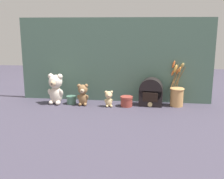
{
  "coord_description": "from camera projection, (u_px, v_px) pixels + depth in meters",
  "views": [
    {
      "loc": [
        0.26,
        -2.02,
        0.6
      ],
      "look_at": [
        0.0,
        0.02,
        0.13
      ],
      "focal_mm": 45.0,
      "sensor_mm": 36.0,
      "label": 1
    }
  ],
  "objects": [
    {
      "name": "teddy_bear_large",
      "position": [
        56.0,
        88.0,
        2.16
      ],
      "size": [
        0.13,
        0.12,
        0.24
      ],
      "color": "beige",
      "rests_on": "ground"
    },
    {
      "name": "teddy_bear_medium",
      "position": [
        83.0,
        94.0,
        2.13
      ],
      "size": [
        0.09,
        0.08,
        0.17
      ],
      "color": "olive",
      "rests_on": "ground"
    },
    {
      "name": "decorative_tin_tall",
      "position": [
        127.0,
        101.0,
        2.11
      ],
      "size": [
        0.09,
        0.09,
        0.08
      ],
      "color": "#993D33",
      "rests_on": "ground"
    },
    {
      "name": "backdrop_wall",
      "position": [
        114.0,
        60.0,
        2.21
      ],
      "size": [
        1.52,
        0.02,
        0.66
      ],
      "color": "#4C6B5B",
      "rests_on": "ground"
    },
    {
      "name": "ground_plane",
      "position": [
        112.0,
        106.0,
        2.12
      ],
      "size": [
        4.0,
        4.0,
        0.0
      ],
      "primitive_type": "plane",
      "color": "#3D3847"
    },
    {
      "name": "vintage_radio",
      "position": [
        151.0,
        93.0,
        2.12
      ],
      "size": [
        0.18,
        0.13,
        0.21
      ],
      "color": "black",
      "rests_on": "ground"
    },
    {
      "name": "teddy_bear_small",
      "position": [
        109.0,
        98.0,
        2.09
      ],
      "size": [
        0.07,
        0.06,
        0.12
      ],
      "color": "#DBBC84",
      "rests_on": "ground"
    },
    {
      "name": "decorative_tin_short",
      "position": [
        71.0,
        100.0,
        2.18
      ],
      "size": [
        0.07,
        0.07,
        0.06
      ],
      "color": "#47705B",
      "rests_on": "ground"
    },
    {
      "name": "flower_vase",
      "position": [
        177.0,
        94.0,
        2.11
      ],
      "size": [
        0.12,
        0.16,
        0.34
      ],
      "color": "tan",
      "rests_on": "ground"
    }
  ]
}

